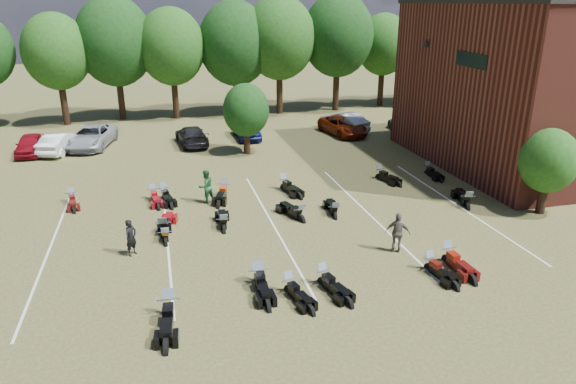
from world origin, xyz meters
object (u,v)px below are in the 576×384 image
object	(u,v)px
motorcycle_3	(289,293)
motorcycle_7	(164,236)
motorcycle_14	(73,203)
person_grey	(398,233)
car_4	(247,129)
person_green	(206,186)
car_0	(30,145)
person_black	(131,238)
motorcycle_0	(170,317)

from	to	relation	value
motorcycle_3	motorcycle_7	xyz separation A→B (m)	(-4.34, 6.23, 0.00)
motorcycle_14	person_grey	bearing A→B (deg)	-44.27
car_4	person_green	world-z (taller)	person_green
person_grey	motorcycle_14	xyz separation A→B (m)	(-14.26, 9.58, -0.89)
car_0	person_grey	bearing A→B (deg)	-48.80
person_grey	person_black	bearing A→B (deg)	18.54
car_4	motorcycle_7	size ratio (longest dim) A/B	1.84
person_green	motorcycle_7	distance (m)	4.45
person_grey	motorcycle_14	distance (m)	17.20
car_0	motorcycle_0	size ratio (longest dim) A/B	1.65
car_0	person_grey	world-z (taller)	person_grey
motorcycle_3	car_4	bearing A→B (deg)	69.27
motorcycle_0	person_black	bearing A→B (deg)	110.29
person_green	motorcycle_14	world-z (taller)	person_green
car_4	person_green	xyz separation A→B (m)	(-4.53, -13.12, 0.18)
person_black	person_grey	bearing A→B (deg)	-61.68
car_0	car_4	world-z (taller)	car_4
person_green	motorcycle_3	distance (m)	10.14
motorcycle_3	person_green	bearing A→B (deg)	86.93
car_4	person_grey	bearing A→B (deg)	-83.73
motorcycle_7	motorcycle_3	bearing A→B (deg)	137.44
car_0	motorcycle_0	distance (m)	24.39
car_0	person_green	xyz separation A→B (m)	(10.98, -12.45, 0.22)
person_grey	motorcycle_7	bearing A→B (deg)	8.21
person_black	motorcycle_3	world-z (taller)	person_black
car_4	motorcycle_3	bearing A→B (deg)	-97.56
motorcycle_14	motorcycle_3	bearing A→B (deg)	-62.89
person_black	motorcycle_3	xyz separation A→B (m)	(5.67, -4.61, -0.80)
car_4	motorcycle_7	bearing A→B (deg)	-113.54
motorcycle_14	motorcycle_7	bearing A→B (deg)	-60.01
person_black	motorcycle_7	world-z (taller)	person_black
motorcycle_14	person_green	bearing A→B (deg)	-24.64
car_0	car_4	bearing A→B (deg)	1.62
car_0	person_grey	xyz separation A→B (m)	(18.28, -20.26, 0.19)
person_grey	motorcycle_14	bearing A→B (deg)	-2.40
person_black	motorcycle_3	bearing A→B (deg)	-87.86
car_0	motorcycle_14	bearing A→B (deg)	-70.27
person_grey	motorcycle_14	world-z (taller)	person_grey
car_4	motorcycle_14	size ratio (longest dim) A/B	2.13
motorcycle_0	motorcycle_3	xyz separation A→B (m)	(4.34, 0.46, 0.00)
person_grey	motorcycle_3	size ratio (longest dim) A/B	0.86
car_0	motorcycle_7	world-z (taller)	car_0
motorcycle_0	motorcycle_14	world-z (taller)	motorcycle_0
person_green	motorcycle_0	world-z (taller)	person_green
car_4	motorcycle_14	distance (m)	16.17
person_black	motorcycle_14	bearing A→B (deg)	66.20
car_4	motorcycle_7	distance (m)	18.15
car_0	motorcycle_7	size ratio (longest dim) A/B	1.73
person_grey	motorcycle_3	world-z (taller)	person_grey
car_0	motorcycle_3	xyz separation A→B (m)	(12.97, -22.35, -0.70)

